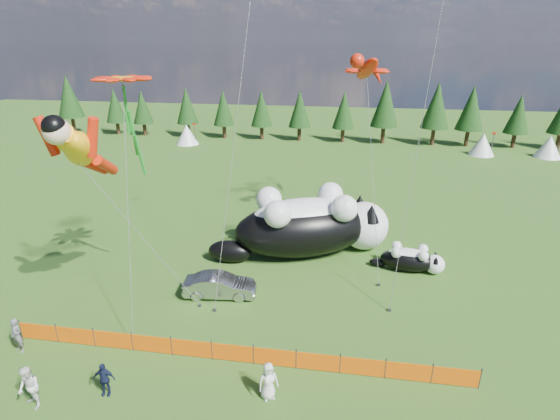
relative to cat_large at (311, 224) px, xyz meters
name	(u,v)px	position (x,y,z in m)	size (l,w,h in m)	color
ground	(247,323)	(-2.59, -8.77, -2.21)	(160.00, 160.00, 0.00)	#12380A
safety_fence	(233,353)	(-2.59, -11.77, -1.71)	(22.06, 0.06, 1.10)	#262626
tree_line	(316,114)	(-2.59, 36.23, 1.79)	(90.00, 4.00, 8.00)	black
festival_tents	(395,142)	(8.41, 31.23, -0.81)	(50.00, 3.20, 2.80)	white
cat_large	(311,224)	(0.00, 0.00, 0.00)	(12.36, 7.77, 4.66)	black
cat_small	(411,259)	(6.71, -1.48, -1.40)	(4.76, 2.05, 1.72)	black
car	(220,286)	(-4.77, -6.40, -1.52)	(1.47, 4.21, 1.39)	#A3A4A8
spectator_a	(17,335)	(-13.04, -12.65, -1.31)	(0.66, 0.43, 1.80)	slate
spectator_b	(29,388)	(-10.05, -15.70, -1.23)	(0.96, 0.56, 1.97)	white
spectator_c	(104,379)	(-7.44, -14.56, -1.42)	(0.93, 0.48, 1.59)	#141B37
spectator_e	(268,381)	(-0.53, -13.69, -1.33)	(0.86, 0.56, 1.76)	white
superhero_kite	(80,149)	(-10.66, -8.74, 6.98)	(8.26, 6.41, 12.05)	#FFAC0D
gecko_kite	(367,69)	(3.23, 5.45, 9.94)	(4.36, 12.78, 15.20)	red
flower_kite	(123,82)	(-9.31, -6.27, 9.92)	(3.66, 7.23, 13.37)	red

